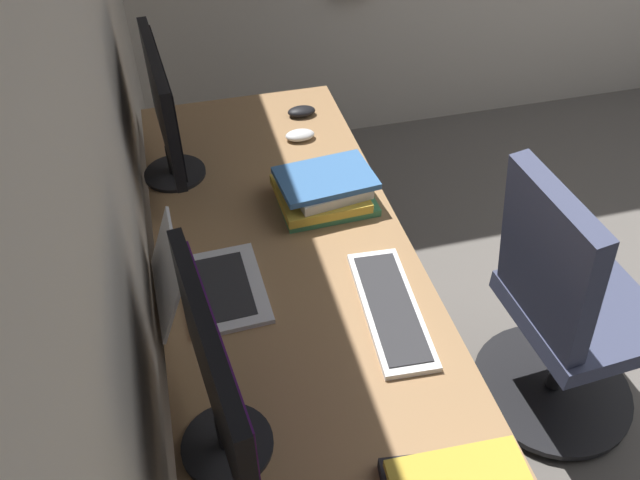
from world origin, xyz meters
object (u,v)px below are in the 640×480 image
drawer_pedestal (284,346)px  monitor_secondary (217,380)px  laptop_leftmost (202,283)px  keyboard_main (391,308)px  book_stack_far (325,191)px  mouse_main (302,111)px  mouse_spare (300,135)px  office_chair (563,317)px  monitor_primary (164,109)px

drawer_pedestal → monitor_secondary: (-0.53, 0.22, 0.63)m
laptop_leftmost → keyboard_main: size_ratio=0.72×
keyboard_main → book_stack_far: book_stack_far is taller
drawer_pedestal → laptop_leftmost: 0.49m
mouse_main → mouse_spare: (-0.15, 0.04, 0.00)m
drawer_pedestal → monitor_secondary: monitor_secondary is taller
office_chair → mouse_main: bearing=33.5°
drawer_pedestal → keyboard_main: keyboard_main is taller
monitor_primary → mouse_spare: (0.10, -0.44, -0.23)m
book_stack_far → office_chair: bearing=-121.5°
drawer_pedestal → laptop_leftmost: bearing=108.2°
monitor_secondary → mouse_main: 1.37m
keyboard_main → monitor_primary: bearing=33.5°
monitor_primary → monitor_secondary: (-1.02, -0.02, -0.00)m
book_stack_far → mouse_spare: bearing=-1.3°
keyboard_main → book_stack_far: size_ratio=1.41×
monitor_secondary → mouse_spare: 1.21m
monitor_primary → mouse_main: (0.25, -0.49, -0.23)m
keyboard_main → drawer_pedestal: bearing=44.5°
laptop_leftmost → keyboard_main: (-0.18, -0.47, -0.04)m
monitor_secondary → office_chair: size_ratio=0.51×
drawer_pedestal → book_stack_far: bearing=-41.6°
laptop_leftmost → mouse_spare: bearing=-32.4°
monitor_primary → keyboard_main: size_ratio=1.17×
monitor_primary → mouse_main: size_ratio=4.81×
laptop_leftmost → mouse_main: (0.81, -0.46, -0.03)m
laptop_leftmost → mouse_main: size_ratio=2.98×
drawer_pedestal → monitor_secondary: size_ratio=1.41×
laptop_leftmost → mouse_main: bearing=-29.6°
laptop_leftmost → mouse_main: 0.94m
monitor_primary → office_chair: size_ratio=0.52×
monitor_secondary → mouse_spare: size_ratio=4.75×
monitor_secondary → mouse_main: size_ratio=4.75×
keyboard_main → office_chair: 0.68m
keyboard_main → mouse_main: bearing=0.2°
monitor_primary → monitor_secondary: monitor_primary is taller
laptop_leftmost → office_chair: bearing=-96.4°
mouse_spare → book_stack_far: bearing=178.7°
drawer_pedestal → book_stack_far: size_ratio=2.28×
laptop_leftmost → mouse_spare: size_ratio=2.98×
laptop_leftmost → keyboard_main: bearing=-111.0°
monitor_primary → book_stack_far: 0.55m
office_chair → mouse_spare: bearing=40.2°
monitor_primary → office_chair: monitor_primary is taller
keyboard_main → mouse_main: 0.99m
mouse_main → mouse_spare: 0.16m
laptop_leftmost → book_stack_far: size_ratio=1.02×
monitor_primary → office_chair: 1.40m
laptop_leftmost → mouse_main: laptop_leftmost is taller
mouse_spare → keyboard_main: bearing=-176.9°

